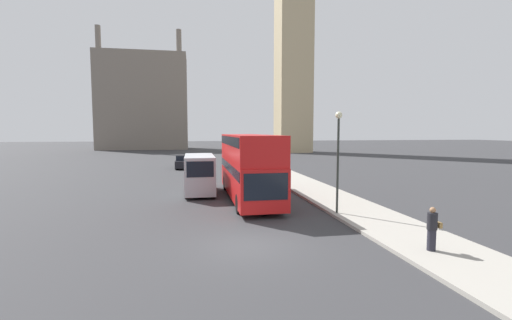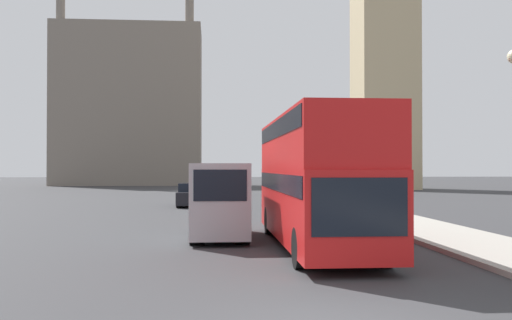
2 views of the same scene
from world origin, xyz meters
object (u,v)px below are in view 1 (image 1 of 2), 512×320
Objects in this scene: red_double_decker_bus at (248,163)px; parked_sedan at (183,162)px; pedestrian at (432,229)px; white_van at (200,173)px; street_lamp at (338,146)px.

parked_sedan is at bearing 103.24° from red_double_decker_bus.
red_double_decker_bus is 6.96× the size of pedestrian.
parked_sedan is (-9.64, 31.46, -0.23)m from pedestrian.
parked_sedan is at bearing 95.30° from white_van.
white_van is at bearing 120.07° from pedestrian.
pedestrian is (4.89, -11.26, -1.42)m from red_double_decker_bus.
pedestrian is at bearing -72.96° from parked_sedan.
pedestrian is 32.91m from parked_sedan.
street_lamp is at bearing -71.22° from parked_sedan.
street_lamp reaches higher than parked_sedan.
white_van reaches higher than parked_sedan.
white_van is at bearing 131.93° from street_lamp.
pedestrian is at bearing -66.52° from red_double_decker_bus.
red_double_decker_bus is at bearing 126.65° from street_lamp.
pedestrian is 6.68m from street_lamp.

